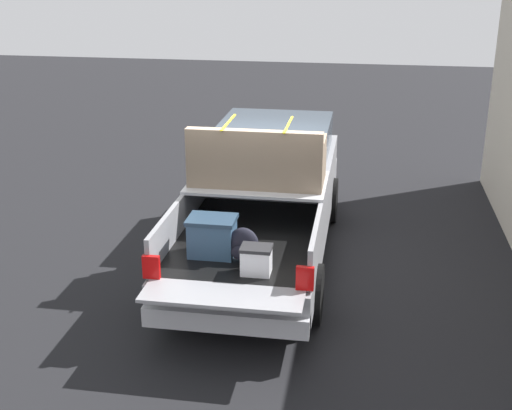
# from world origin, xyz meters

# --- Properties ---
(ground_plane) EXTENTS (40.00, 40.00, 0.00)m
(ground_plane) POSITION_xyz_m (0.00, 0.00, 0.00)
(ground_plane) COLOR black
(pickup_truck) EXTENTS (6.05, 2.06, 2.23)m
(pickup_truck) POSITION_xyz_m (0.36, 0.00, 0.94)
(pickup_truck) COLOR gray
(pickup_truck) RESTS_ON ground_plane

